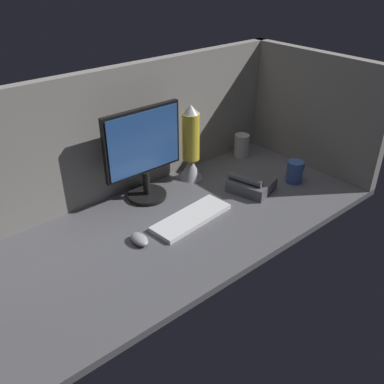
{
  "coord_description": "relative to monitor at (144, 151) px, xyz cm",
  "views": [
    {
      "loc": [
        -89.99,
        -117.06,
        101.54
      ],
      "look_at": [
        0.76,
        0.0,
        14.0
      ],
      "focal_mm": 39.38,
      "sensor_mm": 36.0,
      "label": 1
    }
  ],
  "objects": [
    {
      "name": "keyboard",
      "position": [
        3.61,
        -28.28,
        -22.21
      ],
      "size": [
        38.11,
        16.61,
        2.0
      ],
      "primitive_type": "cube",
      "rotation": [
        0.0,
        0.0,
        0.1
      ],
      "color": "silver",
      "rests_on": "ground_plane"
    },
    {
      "name": "mug_ceramic_blue",
      "position": [
        64.02,
        -35.23,
        -17.74
      ],
      "size": [
        11.67,
        7.98,
        10.88
      ],
      "color": "#38569E",
      "rests_on": "ground_plane"
    },
    {
      "name": "mouse",
      "position": [
        -22.37,
        -27.52,
        -21.51
      ],
      "size": [
        6.01,
        9.83,
        3.4
      ],
      "primitive_type": "ellipsoid",
      "rotation": [
        0.0,
        0.0,
        -0.04
      ],
      "color": "#99999E",
      "rests_on": "ground_plane"
    },
    {
      "name": "monitor",
      "position": [
        0.0,
        0.0,
        0.0
      ],
      "size": [
        38.28,
        18.0,
        42.53
      ],
      "color": "black",
      "rests_on": "ground_plane"
    },
    {
      "name": "lava_lamp",
      "position": [
        27.61,
        0.65,
        -7.29
      ],
      "size": [
        11.6,
        11.6,
        37.95
      ],
      "color": "#A5A5AD",
      "rests_on": "ground_plane"
    },
    {
      "name": "mug_steel",
      "position": [
        64.93,
        1.96,
        -16.95
      ],
      "size": [
        8.03,
        8.03,
        12.51
      ],
      "color": "#B2B2B7",
      "rests_on": "ground_plane"
    },
    {
      "name": "desk_phone",
      "position": [
        41.38,
        -27.23,
        -20.02
      ],
      "size": [
        21.53,
        22.91,
        8.8
      ],
      "color": "#4C4C51",
      "rests_on": "ground_plane"
    },
    {
      "name": "ground_plane",
      "position": [
        -1.91,
        -25.12,
        -24.71
      ],
      "size": [
        180.0,
        80.0,
        3.0
      ],
      "primitive_type": "cube",
      "color": "#515156"
    },
    {
      "name": "cubicle_wall_back",
      "position": [
        -1.91,
        12.38,
        5.86
      ],
      "size": [
        180.0,
        5.0,
        58.13
      ],
      "color": "gray",
      "rests_on": "ground_plane"
    },
    {
      "name": "cubicle_wall_side",
      "position": [
        85.59,
        -25.12,
        5.86
      ],
      "size": [
        5.0,
        80.0,
        58.13
      ],
      "primitive_type": "cube",
      "color": "gray",
      "rests_on": "ground_plane"
    }
  ]
}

